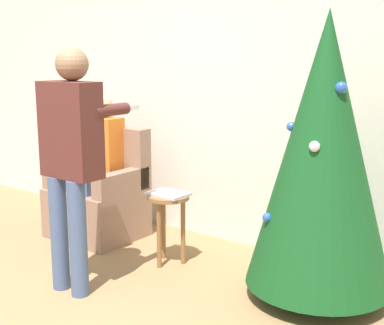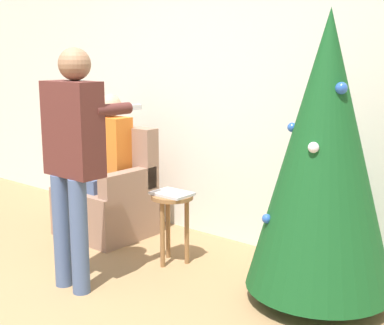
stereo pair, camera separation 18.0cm
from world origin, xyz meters
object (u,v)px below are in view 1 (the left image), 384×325
christmas_tree (323,152)px  person_seated (97,160)px  armchair (100,198)px  person_standing (71,149)px  side_stool (168,210)px

christmas_tree → person_seated: christmas_tree is taller
person_seated → armchair: bearing=90.0°
armchair → person_seated: size_ratio=0.77×
christmas_tree → person_standing: size_ratio=1.14×
christmas_tree → person_standing: christmas_tree is taller
christmas_tree → armchair: (-2.09, 0.03, -0.65)m
person_seated → person_standing: size_ratio=0.77×
armchair → christmas_tree: bearing=-0.8°
armchair → side_stool: size_ratio=1.76×
person_standing → christmas_tree: bearing=32.1°
side_stool → christmas_tree: bearing=6.2°
person_standing → side_stool: person_standing is taller
christmas_tree → armchair: 2.19m
person_standing → armchair: bearing=127.9°
armchair → side_stool: bearing=-9.7°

